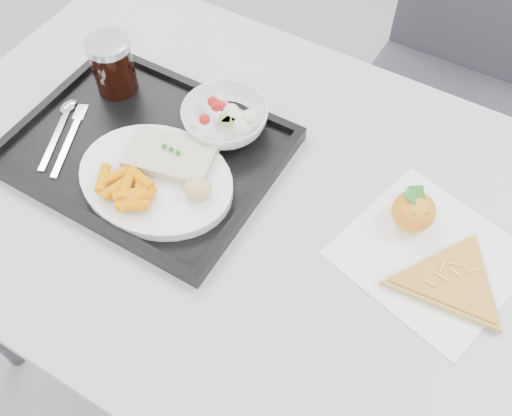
{
  "coord_description": "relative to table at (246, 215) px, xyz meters",
  "views": [
    {
      "loc": [
        0.3,
        -0.18,
        1.53
      ],
      "look_at": [
        0.04,
        0.27,
        0.77
      ],
      "focal_mm": 40.0,
      "sensor_mm": 36.0,
      "label": 1
    }
  ],
  "objects": [
    {
      "name": "table",
      "position": [
        0.0,
        0.0,
        0.0
      ],
      "size": [
        1.2,
        0.8,
        0.75
      ],
      "color": "#B8B8BA",
      "rests_on": "ground"
    },
    {
      "name": "chair",
      "position": [
        0.17,
        0.74,
        -0.15
      ],
      "size": [
        0.42,
        0.42,
        0.93
      ],
      "color": "#333339",
      "rests_on": "ground"
    },
    {
      "name": "tray",
      "position": [
        -0.2,
        -0.01,
        0.08
      ],
      "size": [
        0.45,
        0.35,
        0.03
      ],
      "color": "black",
      "rests_on": "table"
    },
    {
      "name": "dinner_plate",
      "position": [
        -0.13,
        -0.07,
        0.09
      ],
      "size": [
        0.27,
        0.27,
        0.02
      ],
      "color": "white",
      "rests_on": "tray"
    },
    {
      "name": "fish_fillet",
      "position": [
        -0.13,
        -0.02,
        0.11
      ],
      "size": [
        0.16,
        0.12,
        0.03
      ],
      "color": "beige",
      "rests_on": "dinner_plate"
    },
    {
      "name": "bread_roll",
      "position": [
        -0.05,
        -0.06,
        0.12
      ],
      "size": [
        0.06,
        0.05,
        0.03
      ],
      "color": "#D8B184",
      "rests_on": "dinner_plate"
    },
    {
      "name": "salad_bowl",
      "position": [
        -0.1,
        0.1,
        0.11
      ],
      "size": [
        0.15,
        0.15,
        0.05
      ],
      "color": "white",
      "rests_on": "tray"
    },
    {
      "name": "cola_glass",
      "position": [
        -0.33,
        0.08,
        0.14
      ],
      "size": [
        0.08,
        0.08,
        0.11
      ],
      "color": "black",
      "rests_on": "tray"
    },
    {
      "name": "cutlery",
      "position": [
        -0.35,
        -0.05,
        0.08
      ],
      "size": [
        0.11,
        0.17,
        0.01
      ],
      "color": "silver",
      "rests_on": "tray"
    },
    {
      "name": "napkin",
      "position": [
        0.31,
        0.04,
        0.07
      ],
      "size": [
        0.3,
        0.29,
        0.0
      ],
      "color": "white",
      "rests_on": "table"
    },
    {
      "name": "tangerine",
      "position": [
        0.26,
        0.08,
        0.1
      ],
      "size": [
        0.08,
        0.08,
        0.07
      ],
      "color": "orange",
      "rests_on": "napkin"
    },
    {
      "name": "pizza_slice",
      "position": [
        0.35,
        0.01,
        0.08
      ],
      "size": [
        0.3,
        0.3,
        0.02
      ],
      "color": "tan",
      "rests_on": "napkin"
    },
    {
      "name": "carrot_pile",
      "position": [
        -0.15,
        -0.12,
        0.11
      ],
      "size": [
        0.12,
        0.08,
        0.02
      ],
      "color": "orange",
      "rests_on": "dinner_plate"
    },
    {
      "name": "salad_contents",
      "position": [
        -0.09,
        0.1,
        0.12
      ],
      "size": [
        0.1,
        0.07,
        0.02
      ],
      "color": "#A81615",
      "rests_on": "salad_bowl"
    }
  ]
}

